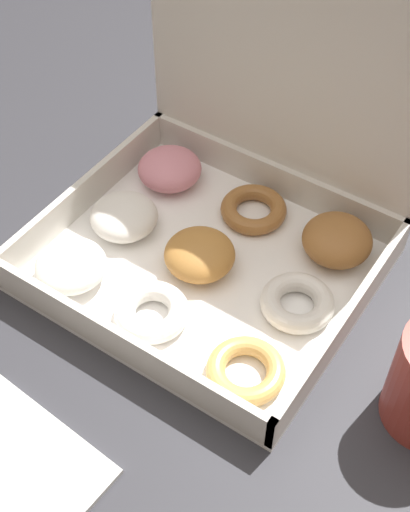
{
  "coord_description": "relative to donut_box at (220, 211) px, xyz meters",
  "views": [
    {
      "loc": [
        0.35,
        -0.4,
        1.36
      ],
      "look_at": [
        0.07,
        0.03,
        0.79
      ],
      "focal_mm": 50.0,
      "sensor_mm": 36.0,
      "label": 1
    }
  ],
  "objects": [
    {
      "name": "paper_napkin",
      "position": [
        -0.0,
        -0.32,
        -0.05
      ],
      "size": [
        0.17,
        0.11,
        0.01
      ],
      "color": "white",
      "rests_on": "dining_table"
    },
    {
      "name": "dining_table",
      "position": [
        -0.06,
        -0.06,
        -0.15
      ],
      "size": [
        1.18,
        0.96,
        0.76
      ],
      "color": "#2D2D33",
      "rests_on": "ground_plane"
    },
    {
      "name": "donut_box",
      "position": [
        0.0,
        0.0,
        0.0
      ],
      "size": [
        0.34,
        0.3,
        0.32
      ],
      "color": "white",
      "rests_on": "dining_table"
    }
  ]
}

